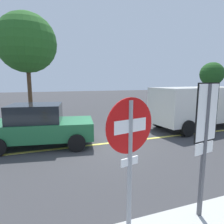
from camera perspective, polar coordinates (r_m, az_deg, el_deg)
The scene contains 8 objects.
ground_plane at distance 8.05m, azimuth -2.81°, elevation -9.31°, with size 80.00×80.00×0.00m, color #38383A.
lane_marking_centre at distance 9.32m, azimuth 15.29°, elevation -7.01°, with size 28.00×0.16×0.01m, color #E0D14C.
stop_sign at distance 2.71m, azimuth 5.21°, elevation -11.47°, with size 0.74×0.20×2.34m.
speed_limit_sign at distance 3.64m, azimuth 25.68°, elevation -4.26°, with size 0.53×0.11×2.52m.
white_van at distance 11.48m, azimuth 23.90°, elevation 1.97°, with size 5.40×2.74×2.20m.
car_green_crossing at distance 8.13m, azimuth -20.19°, elevation -3.66°, with size 4.16×2.53×1.65m.
tree_left_verge at distance 13.47m, azimuth -23.67°, elevation 17.95°, with size 3.55×3.55×6.57m.
tree_centre_verge at distance 19.73m, azimuth 27.14°, elevation 9.76°, with size 2.06×2.06×4.15m.
Camera 1 is at (-2.17, -7.32, 2.55)m, focal length 31.31 mm.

